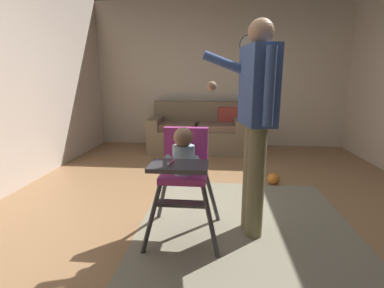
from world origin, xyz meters
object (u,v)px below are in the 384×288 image
at_px(couch, 198,132).
at_px(high_chair, 184,163).
at_px(toy_ball, 274,179).
at_px(wall_clock, 249,45).
at_px(adult_standing, 256,119).

relative_size(couch, high_chair, 1.83).
height_order(toy_ball, wall_clock, wall_clock).
bearing_deg(adult_standing, wall_clock, -104.70).
height_order(couch, high_chair, high_chair).
bearing_deg(high_chair, adult_standing, 100.63).
relative_size(toy_ball, wall_clock, 0.42).
height_order(couch, adult_standing, adult_standing).
relative_size(adult_standing, wall_clock, 4.84).
bearing_deg(toy_ball, couch, 122.46).
distance_m(high_chair, toy_ball, 1.67).
bearing_deg(couch, toy_ball, 32.46).
distance_m(toy_ball, wall_clock, 2.78).
height_order(high_chair, adult_standing, adult_standing).
relative_size(couch, wall_clock, 4.80).
xyz_separation_m(adult_standing, toy_ball, (0.40, 1.15, -0.89)).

